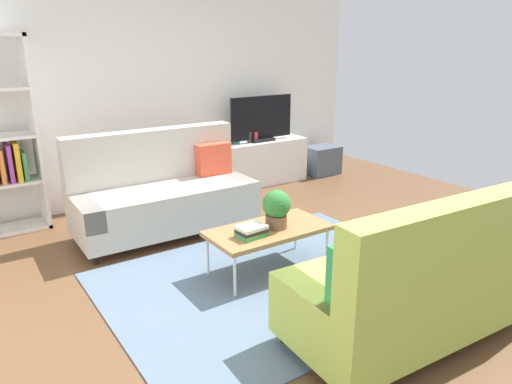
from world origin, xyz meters
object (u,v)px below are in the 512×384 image
(bottle_0, at_px, (250,137))
(couch_green, at_px, (422,281))
(coffee_table, at_px, (269,231))
(vase_0, at_px, (224,138))
(storage_trunk, at_px, (321,160))
(tv_console, at_px, (261,162))
(bottle_1, at_px, (256,137))
(couch_beige, at_px, (164,193))
(tv, at_px, (261,119))
(table_book_0, at_px, (252,234))
(vase_1, at_px, (235,138))
(potted_plant, at_px, (276,208))

(bottle_0, bearing_deg, couch_green, -105.66)
(coffee_table, bearing_deg, vase_0, 68.31)
(storage_trunk, distance_m, bottle_0, 1.40)
(tv_console, distance_m, bottle_1, 0.41)
(couch_beige, xyz_separation_m, bottle_1, (1.82, 0.91, 0.27))
(couch_green, distance_m, vase_0, 3.91)
(tv, distance_m, table_book_0, 3.04)
(tv, distance_m, vase_1, 0.46)
(tv_console, bearing_deg, storage_trunk, -5.19)
(tv_console, height_order, bottle_1, bottle_1)
(couch_green, distance_m, bottle_0, 3.90)
(storage_trunk, relative_size, potted_plant, 1.49)
(couch_green, height_order, storage_trunk, couch_green)
(tv_console, height_order, vase_1, vase_1)
(vase_0, distance_m, bottle_1, 0.48)
(table_book_0, xyz_separation_m, vase_0, (1.19, 2.49, 0.30))
(bottle_0, distance_m, bottle_1, 0.10)
(couch_beige, bearing_deg, coffee_table, 106.17)
(tv, xyz_separation_m, vase_0, (-0.58, 0.07, -0.22))
(table_book_0, distance_m, vase_0, 2.77)
(tv_console, height_order, potted_plant, potted_plant)
(storage_trunk, relative_size, vase_1, 3.22)
(couch_green, height_order, coffee_table, couch_green)
(couch_green, height_order, tv_console, couch_green)
(vase_0, xyz_separation_m, vase_1, (0.19, 0.00, -0.02))
(bottle_0, bearing_deg, vase_0, 166.39)
(couch_green, relative_size, bottle_1, 13.14)
(bottle_0, bearing_deg, tv_console, 10.88)
(couch_green, distance_m, table_book_0, 1.44)
(couch_beige, height_order, vase_0, couch_beige)
(vase_0, bearing_deg, bottle_0, -13.61)
(couch_green, xyz_separation_m, tv_console, (1.26, 3.79, -0.12))
(couch_green, xyz_separation_m, bottle_0, (1.05, 3.75, 0.28))
(couch_green, bearing_deg, coffee_table, 104.45)
(bottle_1, bearing_deg, bottle_0, 180.00)
(bottle_0, bearing_deg, bottle_1, 0.00)
(vase_0, relative_size, bottle_0, 1.24)
(tv, relative_size, storage_trunk, 1.92)
(couch_beige, height_order, bottle_0, couch_beige)
(vase_0, bearing_deg, table_book_0, -115.57)
(bottle_0, bearing_deg, table_book_0, -123.08)
(vase_1, height_order, bottle_0, vase_1)
(tv, xyz_separation_m, vase_1, (-0.39, 0.07, -0.23))
(couch_beige, relative_size, coffee_table, 1.74)
(couch_beige, distance_m, bottle_1, 2.05)
(bottle_0, bearing_deg, vase_1, 154.17)
(tv_console, height_order, table_book_0, tv_console)
(vase_1, bearing_deg, coffee_table, -115.39)
(coffee_table, xyz_separation_m, storage_trunk, (2.64, 2.27, -0.17))
(table_book_0, height_order, vase_0, vase_0)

